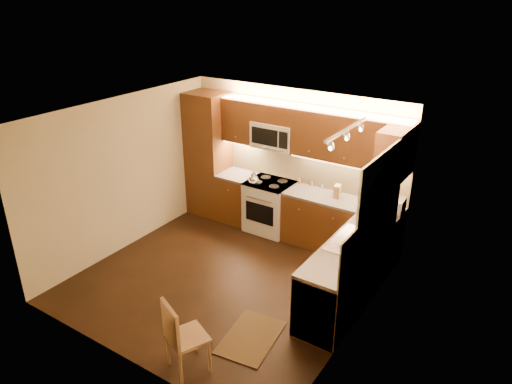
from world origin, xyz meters
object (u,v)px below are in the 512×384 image
Objects in this scene: toaster_oven at (390,205)px; dining_chair at (188,335)px; stove at (270,206)px; kettle at (253,178)px; microwave at (275,135)px; soap_bottle at (383,219)px; sink at (354,237)px; knife_block at (337,191)px.

toaster_oven reaches higher than dining_chair.
kettle reaches higher than stove.
toaster_oven is (2.11, -0.12, -0.70)m from microwave.
stove is at bearing 151.91° from soap_bottle.
toaster_oven is (0.11, 1.14, 0.05)m from sink.
sink is 4.28× the size of kettle.
sink reaches higher than stove.
knife_block is at bearing 122.96° from sink.
sink is at bearing -67.83° from knife_block.
microwave is 3.78× the size of kettle.
stove is 5.15× the size of soap_bottle.
stove is 0.63m from kettle.
toaster_oven is (2.11, 0.01, 0.56)m from stove.
kettle reaches higher than sink.
microwave is 2.35m from soap_bottle.
toaster_oven is 0.90m from knife_block.
microwave is 4.26× the size of soap_bottle.
soap_bottle is at bearing -87.06° from toaster_oven.
stove is 4.57× the size of kettle.
toaster_oven reaches higher than kettle.
stove is 2.35m from sink.
sink is at bearing -98.55° from toaster_oven.
toaster_oven is at bearing 79.19° from soap_bottle.
kettle reaches higher than knife_block.
soap_bottle is (0.94, -0.51, -0.01)m from knife_block.
soap_bottle is at bearing -4.41° from kettle.
kettle is 1.45m from knife_block.
knife_block is (-0.78, 1.21, 0.03)m from sink.
knife_block is at bearing 3.86° from stove.
soap_bottle is (0.05, -0.44, -0.03)m from toaster_oven.
kettle is (-0.20, -0.20, 0.56)m from stove.
kettle is 0.97× the size of knife_block.
dining_chair is at bearing -68.03° from kettle.
knife_block is at bearing -2.49° from microwave.
soap_bottle is at bearing 93.24° from dining_chair.
sink reaches higher than dining_chair.
dining_chair is (-0.99, -2.25, -0.51)m from sink.
sink is at bearing -21.60° from kettle.
stove is 1.34m from knife_block.
dining_chair reaches higher than stove.
stove is 3.52m from dining_chair.
soap_bottle is at bearing -39.45° from knife_block.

